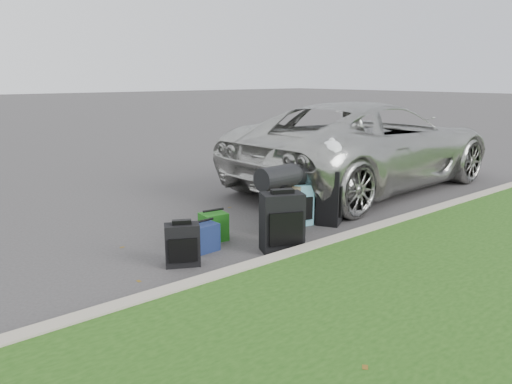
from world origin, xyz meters
TOP-DOWN VIEW (x-y plane):
  - ground at (0.00, 0.00)m, footprint 120.00×120.00m
  - curb at (0.00, -1.00)m, footprint 120.00×0.18m
  - suv at (3.37, 1.05)m, footprint 5.96×2.98m
  - suitcase_small_black at (-1.55, -0.25)m, footprint 0.44×0.37m
  - suitcase_large_black_left at (-0.37, -0.61)m, footprint 0.58×0.48m
  - suitcase_olive at (0.11, -0.15)m, footprint 0.53×0.44m
  - suitcase_teal at (0.54, 0.05)m, footprint 0.47×0.36m
  - suitcase_large_black_right at (1.01, -0.17)m, footprint 0.62×0.54m
  - tote_green at (-0.78, 0.24)m, footprint 0.35×0.30m
  - tote_navy at (-1.10, -0.00)m, footprint 0.33×0.26m
  - duffel_left at (0.04, -0.08)m, footprint 0.59×0.34m
  - duffel_right at (0.65, 0.05)m, footprint 0.57×0.46m
  - trash_bag at (1.00, -0.15)m, footprint 0.39×0.39m

SIDE VIEW (x-z plane):
  - ground at x=0.00m, z-range 0.00..0.00m
  - curb at x=0.00m, z-range 0.00..0.15m
  - tote_navy at x=-1.10m, z-range 0.00..0.34m
  - tote_green at x=-0.78m, z-range 0.00..0.36m
  - suitcase_small_black at x=-1.55m, z-range 0.00..0.48m
  - suitcase_teal at x=0.54m, z-range 0.00..0.59m
  - suitcase_olive at x=0.11m, z-range 0.00..0.62m
  - suitcase_large_black_left at x=-0.37m, z-range 0.00..0.72m
  - suitcase_large_black_right at x=1.01m, z-range 0.00..0.80m
  - duffel_right at x=0.65m, z-range 0.59..0.87m
  - duffel_left at x=0.04m, z-range 0.62..0.93m
  - suv at x=3.37m, z-range 0.00..1.62m
  - trash_bag at x=1.00m, z-range 0.80..1.19m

